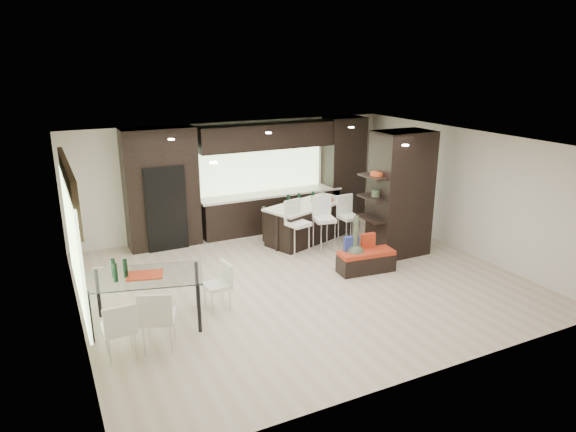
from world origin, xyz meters
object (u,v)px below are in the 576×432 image
stool_right (349,226)px  chair_near (159,321)px  bench (366,261)px  floor_vase (355,244)px  chair_end (217,289)px  stool_left (298,233)px  chair_far (120,331)px  stool_mid (324,229)px  dining_table (147,300)px  kitchen_island (308,222)px

stool_right → chair_near: 5.50m
bench → floor_vase: bearing=161.2°
stool_right → chair_near: (-4.89, -2.50, -0.02)m
floor_vase → chair_end: bearing=-173.7°
stool_left → chair_end: bearing=-158.6°
stool_left → chair_near: (-3.59, -2.49, -0.04)m
chair_near → chair_far: (-0.55, 0.02, -0.04)m
chair_near → stool_mid: bearing=51.5°
stool_mid → bench: 1.47m
stool_left → bench: bearing=-74.0°
stool_left → dining_table: 3.96m
kitchen_island → dining_table: bearing=-169.8°
stool_mid → chair_near: bearing=-139.3°
floor_vase → chair_near: bearing=-164.6°
bench → dining_table: dining_table is taller
chair_near → kitchen_island: bearing=58.7°
stool_mid → bench: bearing=-73.8°
dining_table → chair_near: size_ratio=1.95×
chair_end → stool_right: bearing=-70.3°
kitchen_island → stool_mid: bearing=-109.8°
stool_right → kitchen_island: bearing=127.8°
bench → chair_end: 3.23m
bench → chair_far: (-4.94, -1.04, 0.19)m
stool_mid → stool_right: stool_mid is taller
stool_mid → bench: size_ratio=0.86×
bench → floor_vase: floor_vase is taller
stool_right → chair_end: stool_right is taller
bench → dining_table: size_ratio=0.65×
bench → floor_vase: (-0.21, 0.10, 0.37)m
dining_table → chair_far: (-0.55, -0.80, -0.01)m
chair_far → chair_end: bearing=24.6°
kitchen_island → stool_mid: (-0.00, -0.77, 0.05)m
chair_far → dining_table: bearing=55.0°
bench → chair_near: 4.52m
dining_table → chair_far: bearing=-109.9°
stool_mid → dining_table: stool_mid is taller
stool_right → dining_table: bearing=-163.7°
stool_left → bench: 1.67m
floor_vase → stool_right: bearing=62.3°
stool_left → chair_end: size_ratio=1.29×
stool_mid → dining_table: size_ratio=0.56×
stool_mid → floor_vase: (-0.06, -1.34, 0.09)m
chair_end → bench: bearing=-90.4°
bench → chair_end: chair_end is taller
stool_mid → chair_end: bearing=-141.2°
floor_vase → dining_table: bearing=-175.5°
floor_vase → chair_near: size_ratio=1.29×
kitchen_island → stool_mid: size_ratio=2.14×
floor_vase → dining_table: floor_vase is taller
floor_vase → stool_mid: bearing=87.6°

